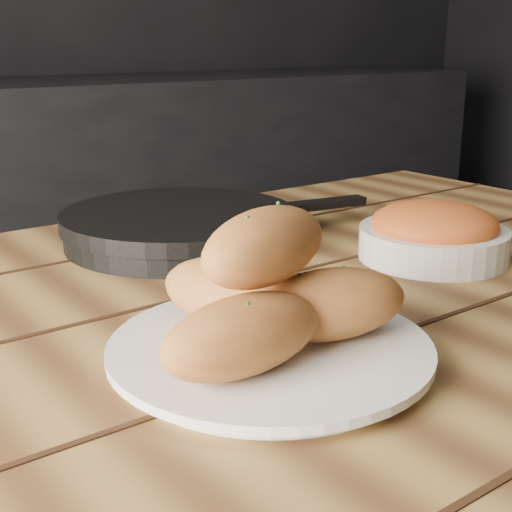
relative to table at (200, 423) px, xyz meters
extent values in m
cube|color=black|center=(0.61, 1.55, -0.21)|extent=(2.80, 0.60, 0.90)
cube|color=olive|center=(0.00, 0.00, 0.07)|extent=(1.64, 0.98, 0.04)
cylinder|color=brown|center=(0.65, 0.35, -0.31)|extent=(0.07, 0.07, 0.71)
cylinder|color=white|center=(0.02, -0.08, 0.09)|extent=(0.25, 0.25, 0.01)
cylinder|color=white|center=(0.02, -0.08, 0.10)|extent=(0.28, 0.28, 0.01)
ellipsoid|color=#B56932|center=(-0.03, -0.11, 0.14)|extent=(0.15, 0.07, 0.06)
ellipsoid|color=#B56932|center=(0.07, -0.10, 0.14)|extent=(0.15, 0.10, 0.06)
ellipsoid|color=#B56932|center=(0.02, -0.03, 0.14)|extent=(0.12, 0.15, 0.06)
ellipsoid|color=#B56932|center=(0.01, -0.08, 0.19)|extent=(0.15, 0.10, 0.06)
cylinder|color=black|center=(0.15, 0.29, 0.10)|extent=(0.31, 0.31, 0.03)
cylinder|color=black|center=(0.15, 0.29, 0.12)|extent=(0.32, 0.32, 0.02)
cube|color=black|center=(0.37, 0.25, 0.12)|extent=(0.14, 0.05, 0.01)
cylinder|color=white|center=(0.37, 0.04, 0.11)|extent=(0.19, 0.19, 0.04)
ellipsoid|color=red|center=(0.37, 0.04, 0.13)|extent=(0.16, 0.16, 0.06)
camera|label=1|loc=(-0.32, -0.52, 0.35)|focal=50.00mm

